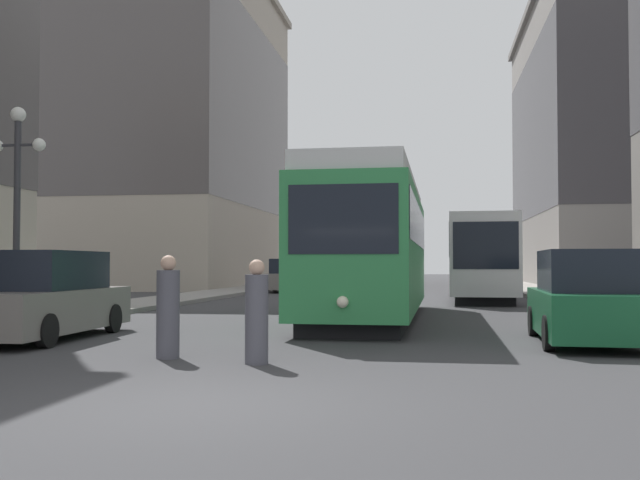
{
  "coord_description": "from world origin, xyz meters",
  "views": [
    {
      "loc": [
        2.5,
        -7.82,
        1.56
      ],
      "look_at": [
        0.24,
        6.7,
        2.03
      ],
      "focal_mm": 40.81,
      "sensor_mm": 36.0,
      "label": 1
    }
  ],
  "objects_px": {
    "lamp_post_left_near": "(17,180)",
    "parked_car_left_near": "(45,298)",
    "parked_car_left_mid": "(286,277)",
    "parked_car_right_far": "(586,300)",
    "streetcar": "(372,244)",
    "pedestrian_crossing_near": "(257,315)",
    "transit_bus": "(480,255)",
    "pedestrian_crossing_far": "(168,310)"
  },
  "relations": [
    {
      "from": "lamp_post_left_near",
      "to": "parked_car_left_near",
      "type": "bearing_deg",
      "value": -46.91
    },
    {
      "from": "parked_car_left_mid",
      "to": "lamp_post_left_near",
      "type": "xyz_separation_m",
      "value": [
        -1.9,
        -23.05,
        2.73
      ]
    },
    {
      "from": "lamp_post_left_near",
      "to": "parked_car_right_far",
      "type": "bearing_deg",
      "value": -5.63
    },
    {
      "from": "streetcar",
      "to": "pedestrian_crossing_near",
      "type": "distance_m",
      "value": 9.49
    },
    {
      "from": "parked_car_right_far",
      "to": "pedestrian_crossing_near",
      "type": "height_order",
      "value": "parked_car_right_far"
    },
    {
      "from": "transit_bus",
      "to": "parked_car_right_far",
      "type": "relative_size",
      "value": 2.82
    },
    {
      "from": "parked_car_left_near",
      "to": "lamp_post_left_near",
      "type": "distance_m",
      "value": 3.89
    },
    {
      "from": "pedestrian_crossing_near",
      "to": "parked_car_left_mid",
      "type": "bearing_deg",
      "value": 1.23
    },
    {
      "from": "parked_car_right_far",
      "to": "pedestrian_crossing_near",
      "type": "distance_m",
      "value": 6.77
    },
    {
      "from": "parked_car_left_near",
      "to": "parked_car_right_far",
      "type": "relative_size",
      "value": 1.08
    },
    {
      "from": "streetcar",
      "to": "lamp_post_left_near",
      "type": "xyz_separation_m",
      "value": [
        -8.15,
        -4.36,
        1.47
      ]
    },
    {
      "from": "streetcar",
      "to": "parked_car_left_near",
      "type": "height_order",
      "value": "streetcar"
    },
    {
      "from": "parked_car_left_mid",
      "to": "parked_car_right_far",
      "type": "distance_m",
      "value": 26.63
    },
    {
      "from": "parked_car_left_near",
      "to": "parked_car_right_far",
      "type": "distance_m",
      "value": 10.9
    },
    {
      "from": "transit_bus",
      "to": "pedestrian_crossing_near",
      "type": "relative_size",
      "value": 7.95
    },
    {
      "from": "parked_car_right_far",
      "to": "lamp_post_left_near",
      "type": "height_order",
      "value": "lamp_post_left_near"
    },
    {
      "from": "parked_car_left_near",
      "to": "pedestrian_crossing_near",
      "type": "bearing_deg",
      "value": -31.41
    },
    {
      "from": "streetcar",
      "to": "parked_car_right_far",
      "type": "distance_m",
      "value": 7.38
    },
    {
      "from": "parked_car_right_far",
      "to": "lamp_post_left_near",
      "type": "relative_size",
      "value": 0.88
    },
    {
      "from": "parked_car_left_near",
      "to": "pedestrian_crossing_near",
      "type": "height_order",
      "value": "parked_car_left_near"
    },
    {
      "from": "parked_car_left_mid",
      "to": "pedestrian_crossing_near",
      "type": "xyz_separation_m",
      "value": [
        5.22,
        -28.03,
        -0.09
      ]
    },
    {
      "from": "pedestrian_crossing_near",
      "to": "lamp_post_left_near",
      "type": "distance_m",
      "value": 9.14
    },
    {
      "from": "streetcar",
      "to": "pedestrian_crossing_near",
      "type": "relative_size",
      "value": 7.63
    },
    {
      "from": "parked_car_left_near",
      "to": "pedestrian_crossing_near",
      "type": "xyz_separation_m",
      "value": [
        5.22,
        -2.96,
        -0.09
      ]
    },
    {
      "from": "pedestrian_crossing_near",
      "to": "lamp_post_left_near",
      "type": "height_order",
      "value": "lamp_post_left_near"
    },
    {
      "from": "transit_bus",
      "to": "pedestrian_crossing_near",
      "type": "xyz_separation_m",
      "value": [
        -4.78,
        -21.9,
        -1.19
      ]
    },
    {
      "from": "streetcar",
      "to": "transit_bus",
      "type": "relative_size",
      "value": 0.96
    },
    {
      "from": "transit_bus",
      "to": "parked_car_left_mid",
      "type": "distance_m",
      "value": 11.78
    },
    {
      "from": "streetcar",
      "to": "pedestrian_crossing_far",
      "type": "relative_size",
      "value": 7.3
    },
    {
      "from": "pedestrian_crossing_far",
      "to": "lamp_post_left_near",
      "type": "xyz_separation_m",
      "value": [
        -5.52,
        4.56,
        2.78
      ]
    },
    {
      "from": "pedestrian_crossing_near",
      "to": "transit_bus",
      "type": "bearing_deg",
      "value": -21.63
    },
    {
      "from": "lamp_post_left_near",
      "to": "streetcar",
      "type": "bearing_deg",
      "value": 28.14
    },
    {
      "from": "pedestrian_crossing_far",
      "to": "lamp_post_left_near",
      "type": "bearing_deg",
      "value": 40.68
    },
    {
      "from": "transit_bus",
      "to": "pedestrian_crossing_far",
      "type": "xyz_separation_m",
      "value": [
        -6.38,
        -21.47,
        -1.16
      ]
    },
    {
      "from": "transit_bus",
      "to": "pedestrian_crossing_near",
      "type": "distance_m",
      "value": 22.45
    },
    {
      "from": "transit_bus",
      "to": "parked_car_left_near",
      "type": "height_order",
      "value": "transit_bus"
    },
    {
      "from": "parked_car_left_mid",
      "to": "transit_bus",
      "type": "bearing_deg",
      "value": -34.62
    },
    {
      "from": "pedestrian_crossing_far",
      "to": "transit_bus",
      "type": "bearing_deg",
      "value": -26.34
    },
    {
      "from": "parked_car_left_near",
      "to": "transit_bus",
      "type": "bearing_deg",
      "value": 60.26
    },
    {
      "from": "parked_car_right_far",
      "to": "lamp_post_left_near",
      "type": "xyz_separation_m",
      "value": [
        -12.77,
        1.26,
        2.73
      ]
    },
    {
      "from": "pedestrian_crossing_near",
      "to": "parked_car_left_near",
      "type": "bearing_deg",
      "value": 51.18
    },
    {
      "from": "transit_bus",
      "to": "pedestrian_crossing_far",
      "type": "distance_m",
      "value": 22.43
    }
  ]
}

